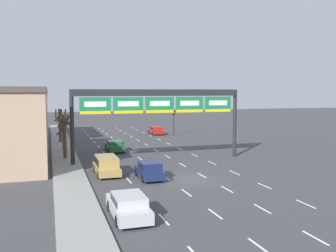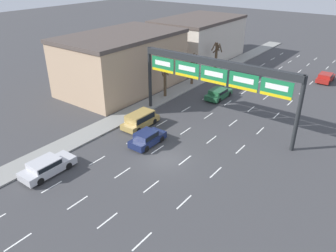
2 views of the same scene
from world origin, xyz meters
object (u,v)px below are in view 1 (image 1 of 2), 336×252
Objects in this scene: traffic_light_near_gantry at (174,117)px; tree_bare_third at (64,135)px; tree_bare_closest at (64,129)px; car_navy at (149,170)px; car_silver at (128,205)px; tree_bare_second at (60,123)px; car_red at (156,130)px; car_green at (115,145)px; suv_gold at (107,164)px; sign_gantry at (159,102)px.

tree_bare_third is (-18.67, -17.86, -0.36)m from traffic_light_near_gantry.
tree_bare_third reaches higher than tree_bare_closest.
car_silver is at bearing -112.09° from car_navy.
tree_bare_second is at bearing 104.30° from car_navy.
car_red is 0.90× the size of car_silver.
tree_bare_second is 0.95× the size of tree_bare_third.
tree_bare_third reaches higher than traffic_light_near_gantry.
tree_bare_second reaches higher than traffic_light_near_gantry.
car_green is 7.59m from tree_bare_third.
traffic_light_near_gantry is (15.39, 26.79, 2.14)m from suv_gold.
car_green is (-3.49, 7.88, -5.63)m from sign_gantry.
traffic_light_near_gantry is 0.94× the size of tree_bare_closest.
sign_gantry is 4.32× the size of traffic_light_near_gantry.
car_silver is 1.06× the size of tree_bare_closest.
traffic_light_near_gantry reaches higher than car_silver.
car_navy is at bearing -60.65° from tree_bare_third.
sign_gantry is 3.99× the size of car_green.
car_silver is (-13.30, -40.83, 0.05)m from car_red.
tree_bare_third is at bearing -128.87° from car_red.
tree_bare_third is at bearing 97.73° from car_silver.
suv_gold is 1.09× the size of traffic_light_near_gantry.
car_silver is at bearing -108.05° from car_red.
sign_gantry is 14.67m from tree_bare_closest.
traffic_light_near_gantry is (15.84, 38.68, 2.31)m from car_silver.
sign_gantry is 19.04m from car_silver.
car_red is 0.90× the size of tree_bare_second.
car_silver is at bearing -97.72° from car_green.
sign_gantry reaches higher than car_green.
car_navy is at bearing -75.70° from tree_bare_second.
traffic_light_near_gantry is (12.12, 29.51, 2.28)m from car_navy.
car_red is at bearing 139.69° from traffic_light_near_gantry.
tree_bare_second is at bearing 121.24° from car_green.
car_green is 1.13× the size of car_navy.
sign_gantry is at bearing -22.22° from tree_bare_third.
car_navy is 0.81× the size of tree_bare_third.
tree_bare_closest is (-6.35, 18.27, 1.87)m from car_navy.
suv_gold is at bearing 87.82° from car_silver.
tree_bare_closest is 7.55m from tree_bare_second.
sign_gantry is 11.07m from tree_bare_third.
car_green is 1.08× the size of traffic_light_near_gantry.
traffic_light_near_gantry is at bearing 67.59° from sign_gantry.
tree_bare_closest is 0.90× the size of tree_bare_third.
tree_bare_third is at bearing -89.89° from tree_bare_second.
car_green is (2.90, 12.85, -0.21)m from suv_gold.
traffic_light_near_gantry reaches higher than suv_gold.
tree_bare_closest is (-9.47, 10.57, -3.70)m from sign_gantry.
traffic_light_near_gantry is (8.99, 21.81, -3.29)m from sign_gantry.
suv_gold is 15.94m from tree_bare_closest.
car_silver is at bearing -92.18° from suv_gold.
sign_gantry reaches higher than tree_bare_closest.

